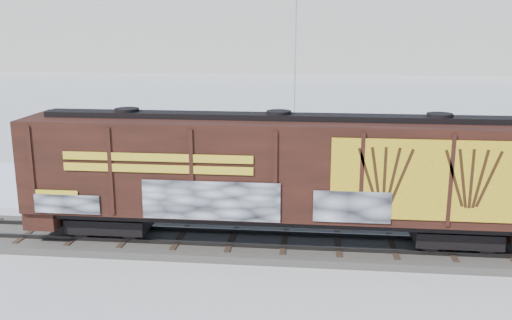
# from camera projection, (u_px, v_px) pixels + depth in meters

# --- Properties ---
(ground) EXTENTS (500.00, 500.00, 0.00)m
(ground) POSITION_uv_depth(u_px,v_px,m) (181.00, 244.00, 21.91)
(ground) COLOR white
(ground) RESTS_ON ground
(rail_track) EXTENTS (50.00, 3.40, 0.43)m
(rail_track) POSITION_uv_depth(u_px,v_px,m) (180.00, 241.00, 21.88)
(rail_track) COLOR #59544C
(rail_track) RESTS_ON ground
(parking_strip) EXTENTS (40.00, 8.00, 0.03)m
(parking_strip) POSITION_uv_depth(u_px,v_px,m) (215.00, 189.00, 29.16)
(parking_strip) COLOR white
(parking_strip) RESTS_ON ground
(hillside) EXTENTS (360.00, 110.00, 93.00)m
(hillside) POSITION_uv_depth(u_px,v_px,m) (301.00, 0.00, 153.70)
(hillside) COLOR white
(hillside) RESTS_ON ground
(hopper_railcar) EXTENTS (18.64, 3.06, 4.69)m
(hopper_railcar) POSITION_uv_depth(u_px,v_px,m) (278.00, 170.00, 20.81)
(hopper_railcar) COLOR black
(hopper_railcar) RESTS_ON rail_track
(flagpole) EXTENTS (2.30, 0.90, 12.90)m
(flagpole) POSITION_uv_depth(u_px,v_px,m) (296.00, 80.00, 35.19)
(flagpole) COLOR silver
(flagpole) RESTS_ON ground
(car_silver) EXTENTS (5.30, 3.12, 1.69)m
(car_silver) POSITION_uv_depth(u_px,v_px,m) (80.00, 177.00, 28.06)
(car_silver) COLOR silver
(car_silver) RESTS_ON parking_strip
(car_white) EXTENTS (4.25, 1.80, 1.36)m
(car_white) POSITION_uv_depth(u_px,v_px,m) (229.00, 171.00, 29.89)
(car_white) COLOR white
(car_white) RESTS_ON parking_strip
(car_dark) EXTENTS (5.72, 3.24, 1.56)m
(car_dark) POSITION_uv_depth(u_px,v_px,m) (290.00, 175.00, 28.72)
(car_dark) COLOR #212429
(car_dark) RESTS_ON parking_strip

